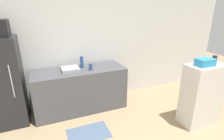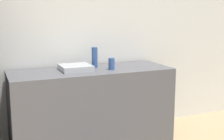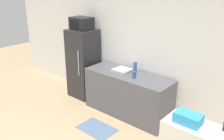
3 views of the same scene
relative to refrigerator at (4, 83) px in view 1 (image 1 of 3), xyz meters
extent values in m
cube|color=silver|center=(1.23, 0.36, 0.50)|extent=(8.00, 0.06, 2.60)
cube|color=#232326|center=(0.00, 0.00, 0.00)|extent=(0.61, 0.56, 1.61)
cylinder|color=#B7B7BC|center=(0.17, -0.30, 0.12)|extent=(0.02, 0.02, 0.56)
cube|color=#4C4C51|center=(1.33, -0.03, -0.36)|extent=(1.84, 0.65, 0.88)
cube|color=#9EA3A8|center=(1.16, 0.01, 0.11)|extent=(0.34, 0.33, 0.06)
cylinder|color=#2D4C8C|center=(1.41, 0.09, 0.20)|extent=(0.07, 0.07, 0.24)
cylinder|color=#2D4C8C|center=(1.54, -0.11, 0.15)|extent=(0.07, 0.07, 0.13)
cube|color=silver|center=(3.25, -1.32, -0.23)|extent=(0.69, 0.38, 1.14)
cube|color=#2D8EC6|center=(3.17, -1.34, 0.40)|extent=(0.30, 0.19, 0.12)
cylinder|color=#232328|center=(3.54, -1.21, 0.39)|extent=(0.08, 0.08, 0.10)
cube|color=slate|center=(1.25, -0.87, -0.80)|extent=(0.72, 0.48, 0.01)
camera|label=1|loc=(0.69, -3.31, 1.25)|focal=28.00mm
camera|label=2|loc=(0.21, -3.32, 0.74)|focal=50.00mm
camera|label=3|loc=(4.11, -3.75, 1.88)|focal=40.00mm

